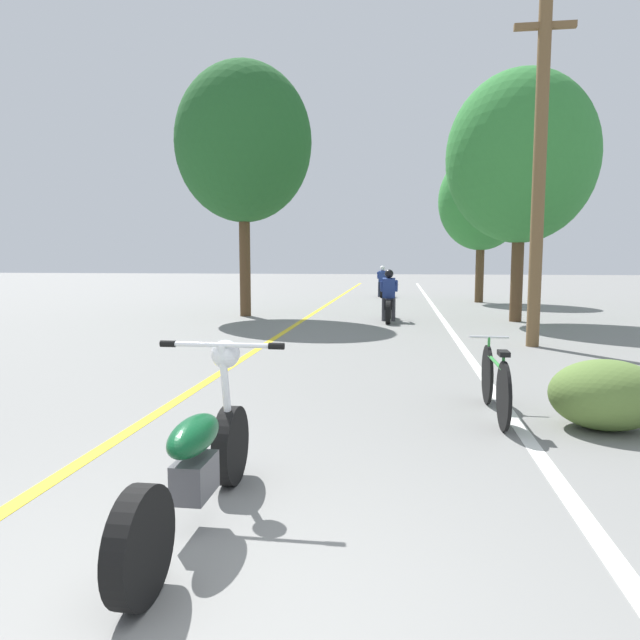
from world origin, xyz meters
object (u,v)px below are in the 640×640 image
roadside_tree_left (243,143)px  motorcycle_foreground (198,460)px  utility_pole (539,170)px  roadside_tree_right_near (521,157)px  motorcycle_rider_lead (389,301)px  motorcycle_rider_far (382,285)px  roadside_tree_right_far (482,201)px  bicycle_parked (495,382)px

roadside_tree_left → motorcycle_foreground: 14.13m
utility_pole → roadside_tree_right_near: (0.55, 4.51, 0.98)m
motorcycle_rider_lead → motorcycle_rider_far: motorcycle_rider_lead is taller
motorcycle_foreground → motorcycle_rider_far: size_ratio=1.05×
motorcycle_foreground → motorcycle_rider_far: (0.51, 22.08, 0.09)m
motorcycle_rider_far → motorcycle_rider_lead: bearing=-87.3°
roadside_tree_right_far → motorcycle_foreground: 20.15m
motorcycle_rider_lead → bicycle_parked: bearing=-82.0°
utility_pole → roadside_tree_left: bearing=145.1°
roadside_tree_right_near → motorcycle_foreground: 13.86m
utility_pole → roadside_tree_right_far: (0.50, 11.32, 0.51)m
utility_pole → roadside_tree_right_far: bearing=87.4°
roadside_tree_right_far → bicycle_parked: size_ratio=3.28×
utility_pole → bicycle_parked: utility_pole is taller
utility_pole → bicycle_parked: bearing=-106.6°
utility_pole → motorcycle_rider_far: bearing=103.3°
motorcycle_foreground → motorcycle_rider_lead: motorcycle_rider_lead is taller
roadside_tree_left → motorcycle_rider_far: 10.81m
roadside_tree_right_far → motorcycle_rider_far: 5.75m
roadside_tree_right_near → roadside_tree_left: bearing=176.9°
motorcycle_rider_lead → motorcycle_rider_far: (-0.46, 9.86, -0.01)m
bicycle_parked → roadside_tree_left: bearing=118.7°
roadside_tree_right_near → motorcycle_foreground: size_ratio=3.12×
roadside_tree_left → bicycle_parked: roadside_tree_left is taller
roadside_tree_right_far → motorcycle_rider_far: size_ratio=2.86×
roadside_tree_right_near → roadside_tree_right_far: roadside_tree_right_near is taller
roadside_tree_left → motorcycle_foreground: size_ratio=3.44×
roadside_tree_right_far → motorcycle_foreground: size_ratio=2.73×
roadside_tree_left → motorcycle_rider_far: size_ratio=3.60×
motorcycle_foreground → roadside_tree_right_near: bearing=70.8°
motorcycle_foreground → motorcycle_rider_lead: (0.97, 12.22, 0.10)m
utility_pole → motorcycle_rider_lead: (-2.85, 4.16, -2.82)m
utility_pole → motorcycle_foreground: utility_pole is taller
roadside_tree_right_far → roadside_tree_right_near: bearing=-89.6°
motorcycle_rider_lead → bicycle_parked: size_ratio=1.23×
utility_pole → motorcycle_rider_lead: 5.78m
motorcycle_foreground → motorcycle_rider_lead: 12.26m
roadside_tree_right_near → roadside_tree_right_far: bearing=90.4°
bicycle_parked → motorcycle_rider_far: bearing=95.3°
roadside_tree_right_near → bicycle_parked: roadside_tree_right_near is taller
bicycle_parked → motorcycle_rider_lead: bearing=98.0°
utility_pole → bicycle_parked: (-1.54, -5.17, -2.98)m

